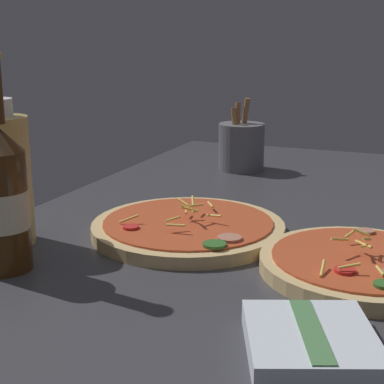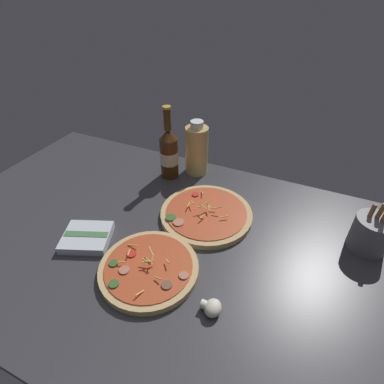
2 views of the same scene
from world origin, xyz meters
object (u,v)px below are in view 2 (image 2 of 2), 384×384
(utensil_crock, at_px, (371,233))
(dish_towel, at_px, (87,237))
(mushroom_left, at_px, (212,308))
(beer_bottle, at_px, (169,153))
(pizza_near, at_px, (149,268))
(pizza_far, at_px, (206,214))
(oil_bottle, at_px, (197,150))

(utensil_crock, relative_size, dish_towel, 0.95)
(mushroom_left, distance_m, dish_towel, 0.42)
(beer_bottle, relative_size, mushroom_left, 5.59)
(pizza_near, xyz_separation_m, pizza_far, (0.05, 0.26, -0.00))
(dish_towel, bearing_deg, utensil_crock, 22.37)
(mushroom_left, relative_size, utensil_crock, 0.31)
(pizza_far, distance_m, beer_bottle, 0.29)
(beer_bottle, bearing_deg, utensil_crock, -8.43)
(pizza_far, height_order, utensil_crock, utensil_crock)
(pizza_far, relative_size, utensil_crock, 1.83)
(pizza_near, xyz_separation_m, beer_bottle, (-0.16, 0.43, 0.09))
(pizza_near, bearing_deg, utensil_crock, 32.26)
(pizza_far, relative_size, beer_bottle, 1.07)
(pizza_near, bearing_deg, pizza_far, 78.24)
(utensil_crock, bearing_deg, oil_bottle, 164.32)
(pizza_far, xyz_separation_m, dish_towel, (-0.28, -0.24, 0.00))
(pizza_near, relative_size, oil_bottle, 1.25)
(beer_bottle, bearing_deg, oil_bottle, 39.51)
(pizza_far, relative_size, oil_bottle, 1.40)
(pizza_far, distance_m, dish_towel, 0.37)
(oil_bottle, xyz_separation_m, mushroom_left, (0.27, -0.54, -0.08))
(beer_bottle, xyz_separation_m, oil_bottle, (0.08, 0.07, -0.00))
(pizza_far, xyz_separation_m, utensil_crock, (0.46, 0.06, 0.04))
(pizza_far, relative_size, mushroom_left, 5.98)
(oil_bottle, bearing_deg, dish_towel, -106.76)
(beer_bottle, xyz_separation_m, dish_towel, (-0.06, -0.41, -0.09))
(beer_bottle, relative_size, oil_bottle, 1.31)
(pizza_far, bearing_deg, dish_towel, -139.00)
(dish_towel, bearing_deg, pizza_far, 41.00)
(oil_bottle, bearing_deg, mushroom_left, -63.06)
(mushroom_left, relative_size, dish_towel, 0.29)
(pizza_near, xyz_separation_m, oil_bottle, (-0.08, 0.50, 0.09))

